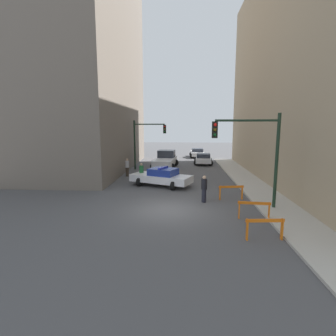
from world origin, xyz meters
The scene contains 15 objects.
ground_plane centered at (0.00, 0.00, 0.00)m, with size 120.00×120.00×0.00m, color #4C4C4F.
sidewalk_right centered at (6.20, 0.00, 0.06)m, with size 2.40×44.00×0.12m.
building_corner_left centered at (-12.00, 14.00, 12.69)m, with size 14.00×20.00×25.39m.
traffic_light_near centered at (4.73, 0.49, 3.53)m, with size 3.64×0.35×5.20m.
traffic_light_far centered at (-3.30, 13.60, 3.40)m, with size 3.44×0.35×5.20m.
police_car centered at (-0.88, 5.83, 0.72)m, with size 5.05×3.55×1.52m.
white_truck centered at (-1.20, 14.75, 0.91)m, with size 2.92×5.54×1.90m.
parked_car_near centered at (3.22, 17.96, 0.67)m, with size 2.45×4.40×1.31m.
parked_car_mid centered at (2.85, 24.97, 0.67)m, with size 2.30×4.32×1.31m.
pedestrian_crossing centered at (-2.59, 6.73, 0.86)m, with size 0.51×0.51×1.66m.
pedestrian_corner centered at (-4.40, 9.63, 0.86)m, with size 0.38×0.38×1.66m.
pedestrian_sidewalk centered at (2.08, 1.63, 0.86)m, with size 0.50×0.50×1.66m.
barrier_front centered at (4.15, -3.64, 0.62)m, with size 1.60×0.29×0.90m.
barrier_mid centered at (4.36, -1.20, 0.62)m, with size 1.60×0.30×0.90m.
barrier_back centered at (3.84, 2.31, 0.62)m, with size 1.59×0.37×0.90m.
Camera 1 is at (0.82, -14.02, 4.63)m, focal length 28.00 mm.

